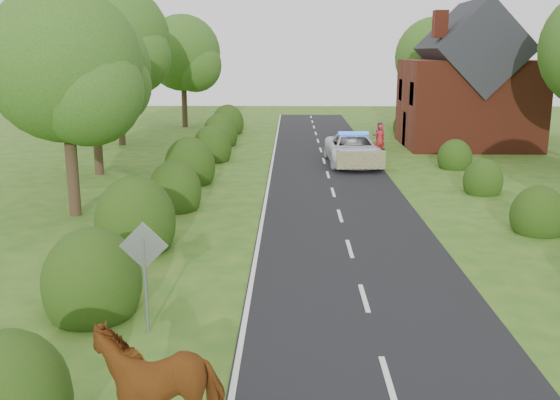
{
  "coord_description": "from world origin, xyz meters",
  "views": [
    {
      "loc": [
        -1.85,
        -10.67,
        6.07
      ],
      "look_at": [
        -2.21,
        9.17,
        1.3
      ],
      "focal_mm": 40.0,
      "sensor_mm": 36.0,
      "label": 1
    }
  ],
  "objects_px": {
    "pedestrian_red": "(380,139)",
    "pedestrian_purple": "(379,136)",
    "road_sign": "(144,261)",
    "cow": "(160,389)",
    "police_van": "(353,149)"
  },
  "relations": [
    {
      "from": "pedestrian_red",
      "to": "pedestrian_purple",
      "type": "distance_m",
      "value": 1.83
    },
    {
      "from": "pedestrian_purple",
      "to": "road_sign",
      "type": "bearing_deg",
      "value": 83.73
    },
    {
      "from": "cow",
      "to": "pedestrian_purple",
      "type": "relative_size",
      "value": 1.39
    },
    {
      "from": "cow",
      "to": "police_van",
      "type": "height_order",
      "value": "police_van"
    },
    {
      "from": "pedestrian_red",
      "to": "pedestrian_purple",
      "type": "height_order",
      "value": "pedestrian_red"
    },
    {
      "from": "police_van",
      "to": "pedestrian_red",
      "type": "xyz_separation_m",
      "value": [
        1.93,
        3.53,
        0.07
      ]
    },
    {
      "from": "road_sign",
      "to": "pedestrian_purple",
      "type": "bearing_deg",
      "value": 71.83
    },
    {
      "from": "pedestrian_purple",
      "to": "cow",
      "type": "bearing_deg",
      "value": 87.81
    },
    {
      "from": "police_van",
      "to": "pedestrian_red",
      "type": "distance_m",
      "value": 4.03
    },
    {
      "from": "road_sign",
      "to": "cow",
      "type": "distance_m",
      "value": 4.03
    },
    {
      "from": "pedestrian_red",
      "to": "pedestrian_purple",
      "type": "bearing_deg",
      "value": -115.19
    },
    {
      "from": "road_sign",
      "to": "pedestrian_red",
      "type": "relative_size",
      "value": 1.42
    },
    {
      "from": "road_sign",
      "to": "pedestrian_purple",
      "type": "relative_size",
      "value": 1.49
    },
    {
      "from": "road_sign",
      "to": "pedestrian_red",
      "type": "distance_m",
      "value": 26.0
    },
    {
      "from": "road_sign",
      "to": "cow",
      "type": "relative_size",
      "value": 1.08
    }
  ]
}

